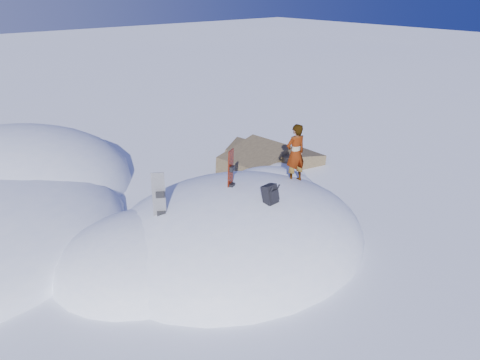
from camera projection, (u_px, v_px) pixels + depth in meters
ground at (236, 242)px, 11.89m from camera, size 120.00×120.00×0.00m
snow_mound at (225, 241)px, 11.95m from camera, size 8.00×6.00×3.00m
rock_outcrop at (264, 173)px, 16.20m from camera, size 4.68×4.41×1.68m
snowboard_red at (231, 179)px, 11.42m from camera, size 0.29×0.26×1.53m
snowboard_dark at (160, 206)px, 10.57m from camera, size 0.39×0.38×1.58m
backpack at (271, 194)px, 10.72m from camera, size 0.34×0.39×0.53m
gear_pile at (177, 297)px, 9.65m from camera, size 0.80×0.70×0.21m
person at (295, 153)px, 12.29m from camera, size 0.63×0.47×1.60m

